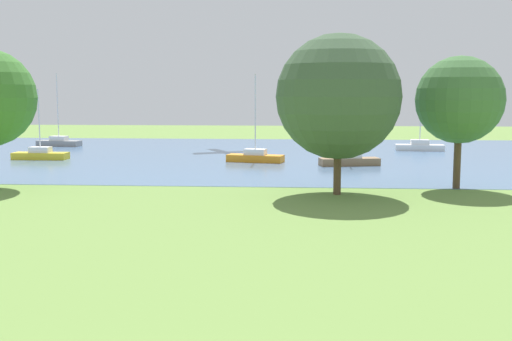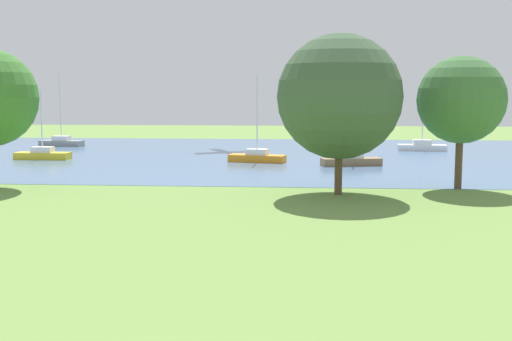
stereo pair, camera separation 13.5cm
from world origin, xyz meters
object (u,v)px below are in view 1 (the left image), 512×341
Objects in this scene: tree_mid_shore at (460,100)px; sailboat_gray at (59,142)px; tree_east_near at (338,97)px; sailboat_brown at (349,160)px; sailboat_yellow at (40,154)px; sailboat_orange at (255,157)px; sailboat_white at (420,146)px.

sailboat_gray is at bearing 142.29° from tree_mid_shore.
sailboat_brown is at bearing 82.88° from tree_east_near.
sailboat_gray is (-30.49, 16.17, 0.03)m from sailboat_brown.
sailboat_gray is (-3.59, 13.44, 0.02)m from sailboat_yellow.
tree_east_near is at bearing -97.12° from sailboat_brown.
tree_mid_shore is (13.47, -13.82, 4.98)m from sailboat_orange.
tree_east_near is at bearing -34.54° from sailboat_yellow.
sailboat_white is (15.91, 11.55, -0.02)m from sailboat_orange.
sailboat_gray is 38.68m from sailboat_white.
tree_mid_shore is at bearing -37.71° from sailboat_gray.
sailboat_orange reaches higher than sailboat_white.
tree_mid_shore is at bearing 20.19° from tree_east_near.
tree_east_near reaches higher than sailboat_yellow.
tree_mid_shore is (5.67, -11.78, 5.00)m from sailboat_brown.
sailboat_yellow is at bearing 174.20° from sailboat_brown.
sailboat_gray is at bearing 148.09° from sailboat_orange.
tree_east_near reaches higher than sailboat_orange.
sailboat_orange is 1.20× the size of sailboat_yellow.
sailboat_brown is (26.89, -2.73, -0.01)m from sailboat_yellow.
tree_east_near is (25.08, -17.26, 5.21)m from sailboat_yellow.
sailboat_yellow is (-19.10, 0.69, -0.01)m from sailboat_orange.
sailboat_orange is 0.91× the size of tree_mid_shore.
sailboat_brown is 0.57× the size of tree_east_near.
sailboat_white is at bearing -3.83° from sailboat_gray.
tree_mid_shore reaches higher than sailboat_white.
tree_mid_shore reaches higher than sailboat_yellow.
tree_mid_shore is at bearing -95.49° from sailboat_white.
tree_east_near is at bearing -46.96° from sailboat_gray.
sailboat_gray is at bearing 133.04° from tree_east_near.
sailboat_orange reaches higher than sailboat_brown.
sailboat_brown is at bearing -5.80° from sailboat_yellow.
sailboat_white is (8.11, 13.59, 0.01)m from sailboat_brown.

